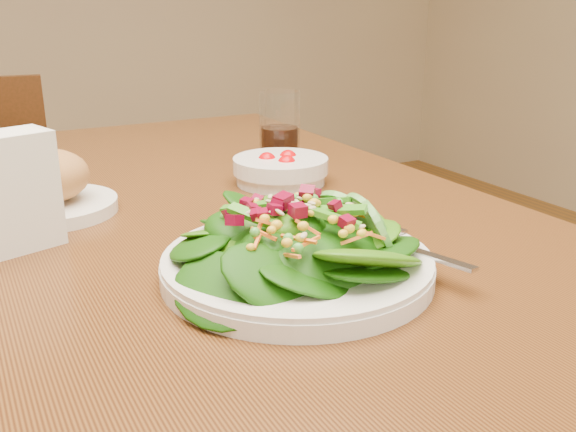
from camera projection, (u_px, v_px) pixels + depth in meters
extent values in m
cube|color=brown|center=(178.00, 235.00, 0.85)|extent=(0.90, 1.40, 0.04)
cylinder|color=#3B1A09|center=(248.00, 269.00, 1.68)|extent=(0.07, 0.07, 0.71)
cylinder|color=#3B1A09|center=(59.00, 290.00, 1.92)|extent=(0.04, 0.04, 0.39)
cylinder|color=#3B1A09|center=(65.00, 345.00, 1.62)|extent=(0.04, 0.04, 0.39)
cylinder|color=white|center=(297.00, 268.00, 0.67)|extent=(0.29, 0.29, 0.02)
ellipsoid|color=black|center=(297.00, 241.00, 0.66)|extent=(0.19, 0.19, 0.04)
cube|color=silver|center=(408.00, 246.00, 0.70)|extent=(0.05, 0.18, 0.01)
cylinder|color=white|center=(52.00, 207.00, 0.87)|extent=(0.17, 0.17, 0.02)
ellipsoid|color=#A97343|center=(48.00, 176.00, 0.86)|extent=(0.11, 0.11, 0.07)
cylinder|color=white|center=(281.00, 170.00, 1.01)|extent=(0.15, 0.15, 0.04)
sphere|color=red|center=(288.00, 160.00, 1.02)|extent=(0.03, 0.03, 0.03)
sphere|color=red|center=(267.00, 162.00, 1.00)|extent=(0.03, 0.03, 0.03)
sphere|color=red|center=(287.00, 165.00, 0.99)|extent=(0.03, 0.03, 0.03)
cylinder|color=silver|center=(280.00, 127.00, 1.13)|extent=(0.07, 0.07, 0.13)
cylinder|color=black|center=(280.00, 145.00, 1.14)|extent=(0.06, 0.06, 0.06)
cube|color=white|center=(7.00, 193.00, 0.73)|extent=(0.12, 0.09, 0.14)
cube|color=white|center=(5.00, 184.00, 0.73)|extent=(0.10, 0.07, 0.12)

